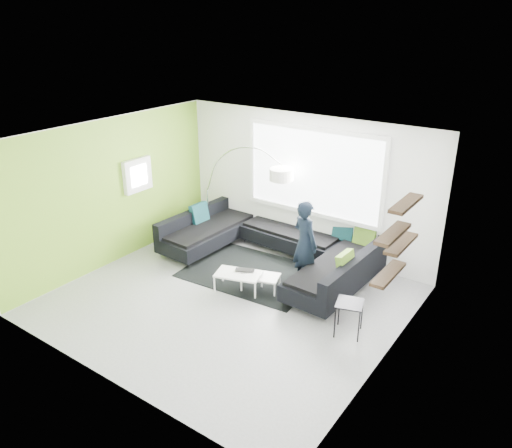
% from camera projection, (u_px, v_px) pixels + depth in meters
% --- Properties ---
extents(ground, '(5.50, 5.50, 0.00)m').
position_uv_depth(ground, '(228.00, 300.00, 8.52)').
color(ground, gray).
rests_on(ground, ground).
extents(room_shell, '(5.54, 5.04, 2.82)m').
position_uv_depth(room_shell, '(236.00, 198.00, 7.95)').
color(room_shell, white).
rests_on(room_shell, ground).
extents(sectional_sofa, '(4.03, 2.59, 0.85)m').
position_uv_depth(sectional_sofa, '(270.00, 246.00, 9.64)').
color(sectional_sofa, black).
rests_on(sectional_sofa, ground).
extents(rug, '(2.54, 1.93, 0.01)m').
position_uv_depth(rug, '(252.00, 272.00, 9.42)').
color(rug, black).
rests_on(rug, ground).
extents(coffee_table, '(1.15, 0.87, 0.33)m').
position_uv_depth(coffee_table, '(249.00, 281.00, 8.78)').
color(coffee_table, silver).
rests_on(coffee_table, ground).
extents(arc_lamp, '(2.00, 0.64, 2.13)m').
position_uv_depth(arc_lamp, '(207.00, 190.00, 10.57)').
color(arc_lamp, silver).
rests_on(arc_lamp, ground).
extents(side_table, '(0.49, 0.49, 0.54)m').
position_uv_depth(side_table, '(349.00, 318.00, 7.54)').
color(side_table, black).
rests_on(side_table, ground).
extents(person, '(0.85, 0.79, 1.57)m').
position_uv_depth(person, '(305.00, 243.00, 8.80)').
color(person, black).
rests_on(person, ground).
extents(laptop, '(0.52, 0.50, 0.03)m').
position_uv_depth(laptop, '(244.00, 272.00, 8.74)').
color(laptop, black).
rests_on(laptop, coffee_table).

